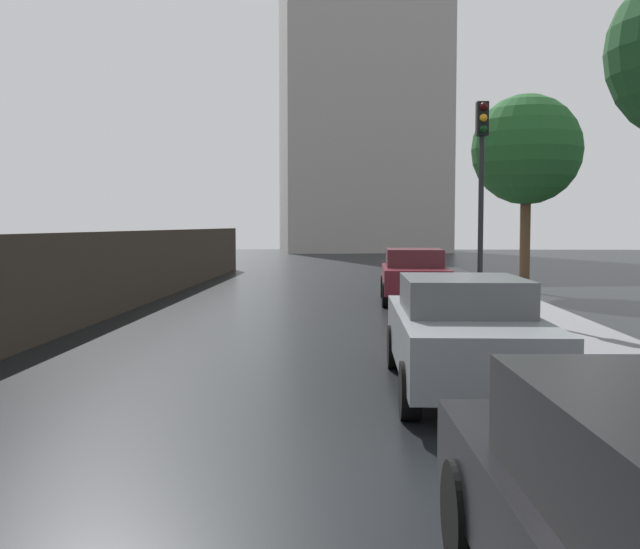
{
  "coord_description": "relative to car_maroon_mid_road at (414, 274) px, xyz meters",
  "views": [
    {
      "loc": [
        1.28,
        -5.2,
        2.1
      ],
      "look_at": [
        0.75,
        7.1,
        1.29
      ],
      "focal_mm": 42.24,
      "sensor_mm": 36.0,
      "label": 1
    }
  ],
  "objects": [
    {
      "name": "ground",
      "position": [
        -2.97,
        -15.36,
        -0.76
      ],
      "size": [
        120.0,
        120.0,
        0.0
      ],
      "primitive_type": "plane",
      "color": "black"
    },
    {
      "name": "car_maroon_mid_road",
      "position": [
        0.0,
        0.0,
        0.0
      ],
      "size": [
        1.85,
        3.96,
        1.45
      ],
      "rotation": [
        0.0,
        0.0,
        -0.02
      ],
      "color": "maroon",
      "rests_on": "ground"
    },
    {
      "name": "distant_tower",
      "position": [
        -1.01,
        40.53,
        13.45
      ],
      "size": [
        14.0,
        12.43,
        31.89
      ],
      "color": "#9E9993",
      "rests_on": "ground"
    },
    {
      "name": "car_grey_far_ahead",
      "position": [
        -0.29,
        -11.03,
        -0.02
      ],
      "size": [
        1.77,
        4.46,
        1.44
      ],
      "rotation": [
        0.0,
        0.0,
        -0.0
      ],
      "color": "slate",
      "rests_on": "ground"
    },
    {
      "name": "street_tree_near",
      "position": [
        3.76,
        3.42,
        3.68
      ],
      "size": [
        3.44,
        3.44,
        6.18
      ],
      "color": "#4C3823",
      "rests_on": "ground"
    },
    {
      "name": "traffic_light",
      "position": [
        1.21,
        -3.45,
        2.62
      ],
      "size": [
        0.26,
        0.39,
        4.71
      ],
      "color": "black",
      "rests_on": "sidewalk_strip"
    }
  ]
}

